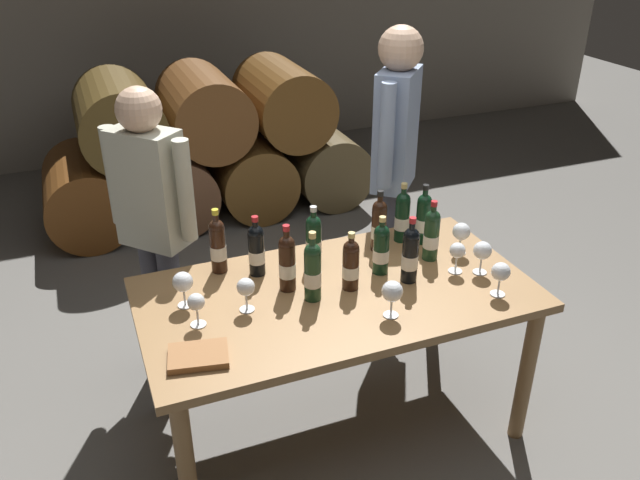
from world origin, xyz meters
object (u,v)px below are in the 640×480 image
at_px(wine_bottle_3, 410,254).
at_px(taster_seated_left, 153,214).
at_px(wine_glass_4, 457,252).
at_px(wine_bottle_0, 314,240).
at_px(wine_glass_7, 482,251).
at_px(sommelier_presenting, 395,153).
at_px(wine_glass_1, 196,303).
at_px(wine_glass_6, 246,289).
at_px(wine_bottle_11, 423,218).
at_px(wine_glass_2, 183,283).
at_px(wine_glass_3, 392,292).
at_px(tasting_notebook, 198,356).
at_px(wine_bottle_6, 351,264).
at_px(wine_bottle_8, 379,225).
at_px(wine_bottle_4, 402,216).
at_px(wine_bottle_9, 381,248).
at_px(wine_bottle_2, 313,271).
at_px(wine_bottle_10, 287,262).
at_px(wine_bottle_7, 218,245).
at_px(wine_bottle_1, 256,249).
at_px(dining_table, 337,308).
at_px(wine_bottle_5, 431,234).
at_px(wine_glass_5, 501,273).
at_px(wine_glass_0, 461,232).

bearing_deg(wine_bottle_3, taster_seated_left, 142.52).
bearing_deg(wine_glass_4, wine_bottle_0, 152.58).
distance_m(wine_glass_7, sommelier_presenting, 0.87).
bearing_deg(wine_glass_4, wine_glass_1, 179.12).
relative_size(wine_glass_1, wine_glass_6, 0.97).
height_order(wine_bottle_11, sommelier_presenting, sommelier_presenting).
relative_size(wine_bottle_0, wine_glass_2, 1.87).
xyz_separation_m(wine_glass_3, tasting_notebook, (-0.79, 0.01, -0.10)).
bearing_deg(wine_bottle_6, wine_glass_6, -179.68).
bearing_deg(wine_bottle_8, wine_bottle_4, 16.80).
distance_m(wine_bottle_4, wine_bottle_9, 0.34).
bearing_deg(wine_bottle_3, wine_bottle_9, 127.29).
relative_size(wine_bottle_0, wine_glass_6, 1.98).
bearing_deg(wine_glass_7, wine_bottle_0, 152.71).
height_order(wine_bottle_2, wine_bottle_9, wine_bottle_2).
relative_size(wine_glass_4, wine_glass_7, 0.93).
bearing_deg(wine_glass_4, wine_bottle_4, 103.28).
xyz_separation_m(wine_bottle_0, wine_glass_4, (0.58, -0.30, -0.02)).
distance_m(wine_bottle_3, wine_glass_2, 0.98).
bearing_deg(wine_bottle_10, wine_bottle_7, 132.36).
relative_size(wine_bottle_10, wine_glass_4, 2.12).
bearing_deg(sommelier_presenting, wine_glass_1, -148.34).
bearing_deg(wine_bottle_1, tasting_notebook, -126.76).
bearing_deg(wine_bottle_3, wine_glass_6, 177.30).
relative_size(wine_bottle_8, wine_glass_3, 1.92).
relative_size(dining_table, wine_bottle_3, 5.47).
bearing_deg(wine_bottle_1, wine_bottle_5, -11.67).
bearing_deg(wine_glass_5, wine_glass_2, 162.10).
bearing_deg(wine_bottle_6, wine_bottle_0, 106.61).
bearing_deg(wine_bottle_5, wine_bottle_11, 73.25).
bearing_deg(wine_bottle_6, wine_bottle_9, 22.42).
distance_m(wine_bottle_1, wine_bottle_2, 0.33).
distance_m(wine_bottle_4, wine_bottle_11, 0.10).
distance_m(wine_bottle_0, wine_bottle_10, 0.24).
bearing_deg(wine_bottle_1, dining_table, -43.58).
relative_size(wine_bottle_1, tasting_notebook, 1.31).
distance_m(wine_bottle_6, wine_glass_6, 0.47).
bearing_deg(wine_bottle_4, wine_bottle_8, -163.20).
relative_size(dining_table, wine_glass_6, 11.35).
bearing_deg(wine_glass_2, tasting_notebook, -93.75).
xyz_separation_m(wine_glass_2, wine_glass_6, (0.23, -0.13, -0.01)).
xyz_separation_m(wine_bottle_6, sommelier_presenting, (0.59, 0.75, 0.16)).
distance_m(wine_bottle_3, tasting_notebook, 1.02).
xyz_separation_m(wine_bottle_3, wine_glass_4, (0.24, -0.01, -0.03)).
xyz_separation_m(wine_bottle_11, taster_seated_left, (-1.23, 0.46, 0.03)).
bearing_deg(wine_bottle_6, sommelier_presenting, 51.81).
bearing_deg(wine_bottle_10, taster_seated_left, 126.63).
xyz_separation_m(wine_bottle_4, wine_bottle_10, (-0.67, -0.22, 0.00)).
relative_size(wine_bottle_0, wine_bottle_5, 1.00).
distance_m(wine_glass_0, wine_glass_5, 0.38).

